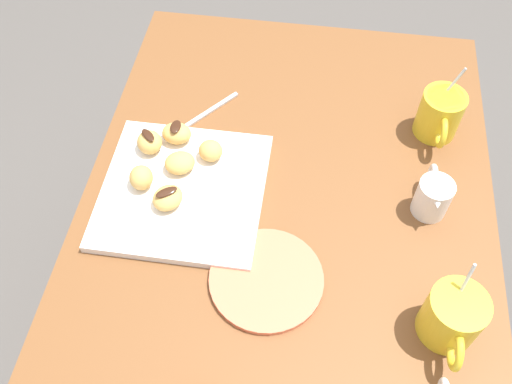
{
  "coord_description": "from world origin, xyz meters",
  "views": [
    {
      "loc": [
        0.57,
        0.03,
        1.56
      ],
      "look_at": [
        0.0,
        -0.06,
        0.76
      ],
      "focal_mm": 39.53,
      "sensor_mm": 36.0,
      "label": 1
    }
  ],
  "objects_px": {
    "dining_table": "(284,243)",
    "beignet_0": "(150,142)",
    "cream_pitcher_white": "(433,196)",
    "beignet_1": "(177,133)",
    "beignet_4": "(141,178)",
    "pastry_plate_square": "(183,191)",
    "beignet_2": "(211,151)",
    "saucer_coral_left": "(266,279)",
    "beignet_3": "(180,163)",
    "coffee_mug_yellow_left": "(440,114)",
    "beignet_5": "(168,198)",
    "coffee_mug_yellow_right": "(453,317)"
  },
  "relations": [
    {
      "from": "pastry_plate_square",
      "to": "beignet_1",
      "type": "bearing_deg",
      "value": -162.75
    },
    {
      "from": "cream_pitcher_white",
      "to": "saucer_coral_left",
      "type": "xyz_separation_m",
      "value": [
        0.18,
        -0.26,
        -0.03
      ]
    },
    {
      "from": "beignet_1",
      "to": "beignet_0",
      "type": "bearing_deg",
      "value": -56.92
    },
    {
      "from": "beignet_0",
      "to": "dining_table",
      "type": "bearing_deg",
      "value": 75.31
    },
    {
      "from": "dining_table",
      "to": "beignet_0",
      "type": "xyz_separation_m",
      "value": [
        -0.07,
        -0.26,
        0.18
      ]
    },
    {
      "from": "dining_table",
      "to": "beignet_5",
      "type": "height_order",
      "value": "beignet_5"
    },
    {
      "from": "beignet_5",
      "to": "cream_pitcher_white",
      "type": "bearing_deg",
      "value": 97.97
    },
    {
      "from": "cream_pitcher_white",
      "to": "dining_table",
      "type": "bearing_deg",
      "value": -86.16
    },
    {
      "from": "coffee_mug_yellow_left",
      "to": "cream_pitcher_white",
      "type": "bearing_deg",
      "value": -5.4
    },
    {
      "from": "pastry_plate_square",
      "to": "beignet_4",
      "type": "xyz_separation_m",
      "value": [
        0.0,
        -0.07,
        0.03
      ]
    },
    {
      "from": "beignet_0",
      "to": "cream_pitcher_white",
      "type": "bearing_deg",
      "value": 84.09
    },
    {
      "from": "beignet_0",
      "to": "beignet_5",
      "type": "height_order",
      "value": "beignet_0"
    },
    {
      "from": "pastry_plate_square",
      "to": "coffee_mug_yellow_left",
      "type": "xyz_separation_m",
      "value": [
        -0.21,
        0.45,
        0.04
      ]
    },
    {
      "from": "saucer_coral_left",
      "to": "beignet_3",
      "type": "xyz_separation_m",
      "value": [
        -0.19,
        -0.18,
        0.03
      ]
    },
    {
      "from": "dining_table",
      "to": "cream_pitcher_white",
      "type": "xyz_separation_m",
      "value": [
        -0.02,
        0.24,
        0.19
      ]
    },
    {
      "from": "beignet_0",
      "to": "beignet_2",
      "type": "relative_size",
      "value": 1.14
    },
    {
      "from": "beignet_3",
      "to": "coffee_mug_yellow_left",
      "type": "bearing_deg",
      "value": 110.15
    },
    {
      "from": "saucer_coral_left",
      "to": "beignet_5",
      "type": "bearing_deg",
      "value": -121.89
    },
    {
      "from": "dining_table",
      "to": "beignet_3",
      "type": "height_order",
      "value": "beignet_3"
    },
    {
      "from": "coffee_mug_yellow_right",
      "to": "saucer_coral_left",
      "type": "relative_size",
      "value": 0.77
    },
    {
      "from": "dining_table",
      "to": "beignet_4",
      "type": "relative_size",
      "value": 20.69
    },
    {
      "from": "cream_pitcher_white",
      "to": "beignet_4",
      "type": "distance_m",
      "value": 0.5
    },
    {
      "from": "coffee_mug_yellow_right",
      "to": "beignet_4",
      "type": "xyz_separation_m",
      "value": [
        -0.19,
        -0.52,
        -0.01
      ]
    },
    {
      "from": "beignet_3",
      "to": "beignet_2",
      "type": "bearing_deg",
      "value": 124.51
    },
    {
      "from": "cream_pitcher_white",
      "to": "beignet_1",
      "type": "height_order",
      "value": "cream_pitcher_white"
    },
    {
      "from": "beignet_5",
      "to": "saucer_coral_left",
      "type": "bearing_deg",
      "value": 58.11
    },
    {
      "from": "pastry_plate_square",
      "to": "beignet_3",
      "type": "height_order",
      "value": "beignet_3"
    },
    {
      "from": "dining_table",
      "to": "cream_pitcher_white",
      "type": "height_order",
      "value": "cream_pitcher_white"
    },
    {
      "from": "beignet_3",
      "to": "beignet_4",
      "type": "height_order",
      "value": "beignet_4"
    },
    {
      "from": "cream_pitcher_white",
      "to": "beignet_5",
      "type": "xyz_separation_m",
      "value": [
        0.06,
        -0.45,
        -0.01
      ]
    },
    {
      "from": "coffee_mug_yellow_left",
      "to": "saucer_coral_left",
      "type": "height_order",
      "value": "coffee_mug_yellow_left"
    },
    {
      "from": "coffee_mug_yellow_left",
      "to": "beignet_1",
      "type": "distance_m",
      "value": 0.49
    },
    {
      "from": "cream_pitcher_white",
      "to": "beignet_1",
      "type": "xyz_separation_m",
      "value": [
        -0.08,
        -0.46,
        -0.01
      ]
    },
    {
      "from": "dining_table",
      "to": "beignet_3",
      "type": "bearing_deg",
      "value": -98.95
    },
    {
      "from": "cream_pitcher_white",
      "to": "saucer_coral_left",
      "type": "height_order",
      "value": "cream_pitcher_white"
    },
    {
      "from": "cream_pitcher_white",
      "to": "beignet_4",
      "type": "xyz_separation_m",
      "value": [
        0.03,
        -0.5,
        -0.0
      ]
    },
    {
      "from": "beignet_0",
      "to": "beignet_5",
      "type": "relative_size",
      "value": 0.92
    },
    {
      "from": "dining_table",
      "to": "coffee_mug_yellow_left",
      "type": "bearing_deg",
      "value": 127.36
    },
    {
      "from": "beignet_5",
      "to": "beignet_0",
      "type": "bearing_deg",
      "value": -152.13
    },
    {
      "from": "coffee_mug_yellow_left",
      "to": "dining_table",
      "type": "bearing_deg",
      "value": -52.64
    },
    {
      "from": "dining_table",
      "to": "saucer_coral_left",
      "type": "distance_m",
      "value": 0.22
    },
    {
      "from": "dining_table",
      "to": "beignet_4",
      "type": "bearing_deg",
      "value": -87.08
    },
    {
      "from": "pastry_plate_square",
      "to": "coffee_mug_yellow_left",
      "type": "relative_size",
      "value": 2.02
    },
    {
      "from": "dining_table",
      "to": "saucer_coral_left",
      "type": "height_order",
      "value": "saucer_coral_left"
    },
    {
      "from": "pastry_plate_square",
      "to": "coffee_mug_yellow_left",
      "type": "bearing_deg",
      "value": 115.35
    },
    {
      "from": "pastry_plate_square",
      "to": "beignet_2",
      "type": "relative_size",
      "value": 6.4
    },
    {
      "from": "dining_table",
      "to": "saucer_coral_left",
      "type": "bearing_deg",
      "value": -5.75
    },
    {
      "from": "pastry_plate_square",
      "to": "beignet_1",
      "type": "distance_m",
      "value": 0.12
    },
    {
      "from": "saucer_coral_left",
      "to": "dining_table",
      "type": "bearing_deg",
      "value": 174.25
    },
    {
      "from": "beignet_1",
      "to": "beignet_3",
      "type": "xyz_separation_m",
      "value": [
        0.07,
        0.02,
        -0.0
      ]
    }
  ]
}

